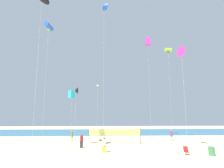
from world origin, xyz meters
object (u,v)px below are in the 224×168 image
object	(u,v)px
beachgoer_plum_shirt	(171,135)
beachgoer_white_shirt	(104,144)
beachgoer_maroon_shirt	(82,140)
kite_cyan_box	(72,94)
folding_beach_chair	(186,150)
beach_handbag	(178,153)
kite_lime_tube	(168,50)
trash_barrel	(212,151)
kite_magenta_box	(148,42)
volleyball_net	(115,133)
kite_blue_tube	(49,27)
kite_blue_delta	(104,6)
beachgoer_olive_shirt	(72,136)
kite_white_diamond	(98,87)
kite_magenta_delta	(182,52)
kite_black_delta	(76,91)

from	to	relation	value
beachgoer_plum_shirt	beachgoer_white_shirt	bearing A→B (deg)	-104.37
beachgoer_maroon_shirt	kite_cyan_box	bearing A→B (deg)	-110.13
folding_beach_chair	beach_handbag	distance (m)	0.91
beachgoer_white_shirt	beachgoer_plum_shirt	world-z (taller)	beachgoer_plum_shirt
folding_beach_chair	kite_lime_tube	world-z (taller)	kite_lime_tube
trash_barrel	kite_magenta_box	xyz separation A→B (m)	(-2.53, 16.08, 19.12)
beachgoer_white_shirt	kite_lime_tube	xyz separation A→B (m)	(12.28, 10.92, 15.75)
volleyball_net	kite_blue_tube	world-z (taller)	kite_blue_tube
beachgoer_maroon_shirt	kite_lime_tube	size ratio (longest dim) A/B	0.11
folding_beach_chair	trash_barrel	world-z (taller)	trash_barrel
kite_blue_delta	kite_blue_tube	size ratio (longest dim) A/B	1.27
kite_magenta_box	folding_beach_chair	bearing A→B (deg)	-90.32
volleyball_net	beach_handbag	world-z (taller)	volleyball_net
beachgoer_white_shirt	kite_magenta_box	distance (m)	24.95
kite_cyan_box	kite_blue_tube	world-z (taller)	kite_blue_tube
beachgoer_olive_shirt	beachgoer_plum_shirt	bearing A→B (deg)	-40.33
folding_beach_chair	kite_blue_tube	distance (m)	24.08
kite_blue_delta	kite_white_diamond	size ratio (longest dim) A/B	2.15
kite_magenta_box	kite_blue_tube	size ratio (longest dim) A/B	1.18
folding_beach_chair	kite_lime_tube	xyz separation A→B (m)	(3.21, 12.68, 16.24)
trash_barrel	beachgoer_maroon_shirt	bearing A→B (deg)	158.84
volleyball_net	kite_blue_tube	size ratio (longest dim) A/B	0.46
kite_lime_tube	trash_barrel	bearing A→B (deg)	-92.59
beachgoer_olive_shirt	beachgoer_white_shirt	world-z (taller)	beachgoer_white_shirt
trash_barrel	kite_magenta_box	bearing A→B (deg)	98.95
beach_handbag	beachgoer_white_shirt	bearing A→B (deg)	169.38
beachgoer_maroon_shirt	folding_beach_chair	bearing A→B (deg)	84.83
beachgoer_olive_shirt	beach_handbag	world-z (taller)	beachgoer_olive_shirt
beachgoer_plum_shirt	beach_handbag	bearing A→B (deg)	-71.43
kite_cyan_box	kite_magenta_delta	bearing A→B (deg)	-15.21
trash_barrel	beach_handbag	world-z (taller)	trash_barrel
beach_handbag	kite_cyan_box	distance (m)	16.29
kite_black_delta	kite_lime_tube	world-z (taller)	kite_lime_tube
beachgoer_plum_shirt	trash_barrel	size ratio (longest dim) A/B	1.99
beachgoer_plum_shirt	kite_blue_delta	distance (m)	24.17
kite_white_diamond	kite_lime_tube	bearing A→B (deg)	-7.64
beach_handbag	kite_white_diamond	size ratio (longest dim) A/B	0.03
folding_beach_chair	volleyball_net	xyz separation A→B (m)	(-7.39, 8.39, 1.17)
trash_barrel	kite_magenta_box	size ratio (longest dim) A/B	0.04
beach_handbag	kite_white_diamond	world-z (taller)	kite_white_diamond
folding_beach_chair	kite_white_diamond	distance (m)	20.07
kite_lime_tube	kite_blue_tube	bearing A→B (deg)	-157.52
beachgoer_plum_shirt	folding_beach_chair	size ratio (longest dim) A/B	2.05
beachgoer_olive_shirt	beach_handbag	bearing A→B (deg)	-80.05
kite_magenta_box	kite_magenta_delta	xyz separation A→B (m)	(1.23, -13.10, -6.77)
beachgoer_maroon_shirt	beachgoer_white_shirt	distance (m)	4.63
volleyball_net	kite_blue_delta	xyz separation A→B (m)	(-1.81, -2.63, 19.58)
beach_handbag	kite_cyan_box	bearing A→B (deg)	153.78
beachgoer_olive_shirt	kite_blue_delta	xyz separation A→B (m)	(5.26, -6.19, 20.30)
beach_handbag	kite_white_diamond	xyz separation A→B (m)	(-9.48, 14.28, 9.64)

